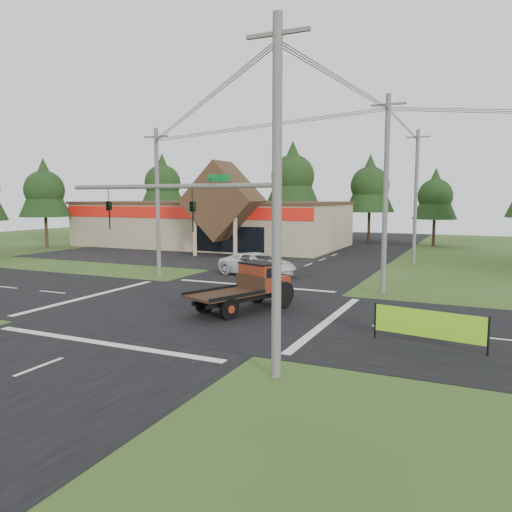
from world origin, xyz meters
The scene contains 19 objects.
ground centered at (0.00, 0.00, 0.00)m, with size 120.00×120.00×0.00m, color #314719.
road_ns centered at (0.00, 0.00, 0.01)m, with size 12.00×120.00×0.02m, color black.
road_ew centered at (0.00, 0.00, 0.01)m, with size 120.00×12.00×0.02m, color black.
parking_apron centered at (-14.00, 19.00, 0.01)m, with size 28.00×14.00×0.02m, color black.
cvs_building centered at (-15.70, 29.57, 2.78)m, with size 30.40×18.20×9.19m.
traffic_signal_mast centered at (5.82, -7.50, 4.43)m, with size 8.12×0.24×7.00m.
utility_pole_nr centered at (7.50, -7.50, 5.64)m, with size 2.00×0.30×11.00m.
utility_pole_nw centered at (-8.00, 8.00, 5.39)m, with size 2.00×0.30×10.50m.
utility_pole_ne centered at (8.00, 8.00, 5.89)m, with size 2.00×0.30×11.50m.
utility_pole_n centered at (8.00, 22.00, 5.74)m, with size 2.00×0.30×11.20m.
tree_row_a centered at (-30.00, 40.00, 8.05)m, with size 6.72×6.72×12.12m.
tree_row_b centered at (-20.00, 42.00, 6.70)m, with size 5.60×5.60×10.10m.
tree_row_c centered at (-10.00, 41.00, 8.72)m, with size 7.28×7.28×13.13m.
tree_row_d centered at (0.00, 42.00, 7.38)m, with size 6.16×6.16×11.11m.
tree_row_e centered at (8.00, 40.00, 6.03)m, with size 5.04×5.04×9.09m.
tree_side_w centered at (-32.00, 20.00, 6.70)m, with size 5.60×5.60×10.10m.
antique_flatbed_truck centered at (2.53, 0.29, 1.20)m, with size 2.19×5.74×2.40m, color #531A0B, non-canonical shape.
roadside_banner centered at (11.55, -2.20, 0.73)m, with size 4.27×0.12×1.46m, color #84CA1A, non-canonical shape.
white_pickup centered at (-1.56, 11.13, 0.82)m, with size 2.71×5.89×1.64m, color silver.
Camera 1 is at (13.24, -21.61, 5.62)m, focal length 35.00 mm.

